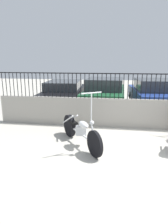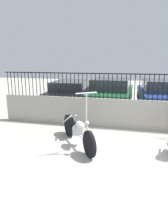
{
  "view_description": "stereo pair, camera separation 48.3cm",
  "coord_description": "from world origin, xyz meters",
  "px_view_note": "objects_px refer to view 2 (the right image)",
  "views": [
    {
      "loc": [
        -0.72,
        -4.41,
        2.22
      ],
      "look_at": [
        -1.63,
        1.47,
        0.7
      ],
      "focal_mm": 32.0,
      "sensor_mm": 36.0,
      "label": 1
    },
    {
      "loc": [
        -0.25,
        -4.31,
        2.22
      ],
      "look_at": [
        -1.63,
        1.47,
        0.7
      ],
      "focal_mm": 32.0,
      "sensor_mm": 36.0,
      "label": 2
    }
  ],
  "objects_px": {
    "car_green": "(111,93)",
    "car_blue": "(161,95)",
    "car_black": "(71,93)",
    "motorcycle_white": "(76,130)"
  },
  "relations": [
    {
      "from": "motorcycle_white",
      "to": "car_green",
      "type": "height_order",
      "value": "motorcycle_white"
    },
    {
      "from": "motorcycle_white",
      "to": "car_green",
      "type": "relative_size",
      "value": 0.43
    },
    {
      "from": "motorcycle_white",
      "to": "car_green",
      "type": "xyz_separation_m",
      "value": [
        0.47,
        4.61,
        0.32
      ]
    },
    {
      "from": "car_black",
      "to": "car_blue",
      "type": "relative_size",
      "value": 1.1
    },
    {
      "from": "motorcycle_white",
      "to": "car_blue",
      "type": "distance_m",
      "value": 5.39
    },
    {
      "from": "car_black",
      "to": "car_blue",
      "type": "xyz_separation_m",
      "value": [
        4.32,
        -0.1,
        0.05
      ]
    },
    {
      "from": "motorcycle_white",
      "to": "car_blue",
      "type": "height_order",
      "value": "motorcycle_white"
    },
    {
      "from": "car_black",
      "to": "car_green",
      "type": "height_order",
      "value": "car_green"
    },
    {
      "from": "car_green",
      "to": "car_blue",
      "type": "xyz_separation_m",
      "value": [
        2.27,
        0.03,
        -0.01
      ]
    },
    {
      "from": "car_green",
      "to": "car_blue",
      "type": "bearing_deg",
      "value": -87.09
    }
  ]
}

